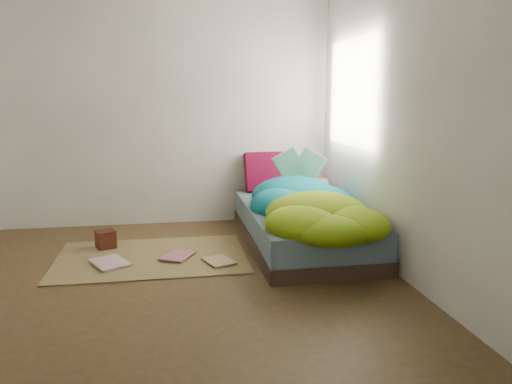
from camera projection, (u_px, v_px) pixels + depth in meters
ground at (170, 279)px, 3.78m from camera, size 3.50×3.50×0.00m
room_walls at (164, 59)px, 3.48m from camera, size 3.54×3.54×2.62m
bed at (301, 227)px, 4.65m from camera, size 1.00×2.00×0.34m
duvet at (309, 195)px, 4.37m from camera, size 0.96×1.84×0.34m
rug at (152, 257)px, 4.29m from camera, size 1.60×1.10×0.01m
pillow_floral at (304, 188)px, 5.32m from camera, size 0.58×0.43×0.12m
pillow_magenta at (265, 172)px, 5.43m from camera, size 0.43×0.15×0.42m
open_book at (299, 154)px, 4.88m from camera, size 0.43×0.17×0.25m
wooden_box at (106, 239)px, 4.52m from camera, size 0.21×0.21×0.16m
floor_book_a at (95, 266)px, 4.00m from camera, size 0.37×0.41×0.03m
floor_book_b at (167, 255)px, 4.28m from camera, size 0.33×0.36×0.03m
floor_book_c at (208, 263)px, 4.08m from camera, size 0.29×0.33×0.02m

